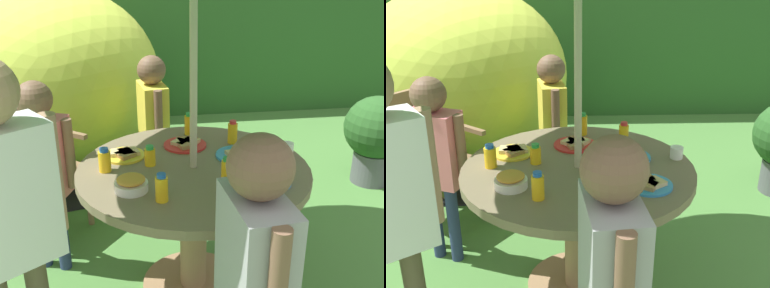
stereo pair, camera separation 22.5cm
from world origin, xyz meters
TOP-DOWN VIEW (x-y plane):
  - ground_plane at (0.00, 0.00)m, footprint 10.00×10.00m
  - hedge_backdrop at (0.00, 3.26)m, footprint 9.00×0.70m
  - garden_table at (0.00, 0.00)m, footprint 1.15×1.15m
  - wooden_chair at (-0.97, 0.76)m, footprint 0.67×0.66m
  - dome_tent at (-0.91, 1.80)m, footprint 2.22×2.22m
  - potted_plant at (1.59, 1.04)m, footprint 0.49×0.49m
  - child_in_yellow_shirt at (-0.14, 0.89)m, footprint 0.20×0.38m
  - child_in_pink_shirt at (-0.77, 0.29)m, footprint 0.36×0.25m
  - child_in_white_shirt at (-0.76, -0.52)m, footprint 0.42×0.37m
  - child_in_grey_shirt at (0.08, -0.83)m, footprint 0.21×0.41m
  - snack_bowl at (-0.31, -0.21)m, footprint 0.15×0.15m
  - plate_far_left at (0.25, 0.09)m, footprint 0.24×0.24m
  - plate_mid_right at (0.31, -0.22)m, footprint 0.21×0.21m
  - plate_near_right at (-0.33, 0.17)m, footprint 0.21×0.21m
  - plate_back_edge at (-0.01, 0.27)m, footprint 0.23×0.23m
  - juice_bottle_near_left at (-0.43, 0.01)m, footprint 0.06×0.06m
  - juice_bottle_far_right at (0.13, -0.18)m, footprint 0.05×0.05m
  - juice_bottle_center_front at (-0.21, 0.05)m, footprint 0.05×0.05m
  - juice_bottle_center_back at (0.11, -0.39)m, footprint 0.06×0.06m
  - juice_bottle_mid_left at (-0.18, -0.32)m, footprint 0.06×0.06m
  - juice_bottle_front_edge at (0.26, 0.28)m, footprint 0.05×0.05m
  - juice_bottle_spot_a at (0.04, 0.44)m, footprint 0.06×0.06m
  - cup_near at (0.51, 0.09)m, footprint 0.07×0.07m

SIDE VIEW (x-z plane):
  - ground_plane at x=0.00m, z-range -0.02..0.00m
  - potted_plant at x=1.59m, z-range 0.06..0.77m
  - wooden_chair at x=-0.97m, z-range 0.05..0.95m
  - garden_table at x=0.00m, z-range 0.20..0.93m
  - child_in_yellow_shirt at x=-0.14m, z-range 0.15..1.26m
  - child_in_pink_shirt at x=-0.77m, z-range 0.15..1.27m
  - plate_far_left at x=0.25m, z-range 0.72..0.76m
  - plate_back_edge at x=-0.01m, z-range 0.73..0.76m
  - plate_mid_right at x=0.31m, z-range 0.73..0.76m
  - plate_near_right at x=-0.33m, z-range 0.73..0.76m
  - dome_tent at x=-0.91m, z-range -0.01..1.50m
  - cup_near at x=0.51m, z-range 0.73..0.79m
  - snack_bowl at x=-0.31m, z-range 0.73..0.80m
  - child_in_grey_shirt at x=0.08m, z-range 0.17..1.38m
  - juice_bottle_center_front at x=-0.21m, z-range 0.72..0.83m
  - juice_bottle_center_back at x=0.11m, z-range 0.72..0.83m
  - juice_bottle_near_left at x=-0.43m, z-range 0.72..0.84m
  - juice_bottle_far_right at x=0.13m, z-range 0.72..0.85m
  - juice_bottle_mid_left at x=-0.18m, z-range 0.72..0.85m
  - juice_bottle_front_edge at x=0.26m, z-range 0.72..0.85m
  - juice_bottle_spot_a at x=0.04m, z-range 0.72..0.86m
  - child_in_white_shirt at x=-0.76m, z-range 0.19..1.60m
  - hedge_backdrop at x=0.00m, z-range 0.00..1.95m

